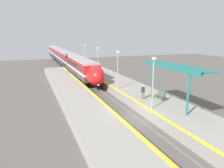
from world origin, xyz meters
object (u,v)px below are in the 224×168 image
object	(u,v)px
lamppost_near	(153,80)
lamppost_farthest	(85,55)
railway_signal	(67,64)
platform_bench	(161,96)
train	(64,57)
lamppost_mid	(118,67)
person_waiting	(143,92)
lamppost_far	(98,60)

from	to	relation	value
lamppost_near	lamppost_farthest	world-z (taller)	same
lamppost_farthest	railway_signal	bearing A→B (deg)	-143.21
platform_bench	train	bearing A→B (deg)	96.87
railway_signal	lamppost_near	distance (m)	24.10
lamppost_mid	person_waiting	bearing A→B (deg)	-82.06
person_waiting	lamppost_farthest	bearing A→B (deg)	91.91
person_waiting	lamppost_farthest	size ratio (longest dim) A/B	0.31
lamppost_mid	lamppost_far	bearing A→B (deg)	90.00
lamppost_mid	lamppost_far	world-z (taller)	same
lamppost_near	lamppost_mid	xyz separation A→B (m)	(0.00, 8.98, 0.00)
railway_signal	person_waiting	bearing A→B (deg)	-75.75
platform_bench	railway_signal	bearing A→B (deg)	108.01
person_waiting	lamppost_near	bearing A→B (deg)	-103.41
train	lamppost_near	distance (m)	41.38
lamppost_farthest	platform_bench	bearing A→B (deg)	-84.09
platform_bench	lamppost_farthest	world-z (taller)	lamppost_farthest
lamppost_near	railway_signal	bearing A→B (deg)	100.49
lamppost_mid	platform_bench	bearing A→B (deg)	-68.96
railway_signal	lamppost_mid	xyz separation A→B (m)	(4.38, -14.69, 1.16)
person_waiting	lamppost_near	size ratio (longest dim) A/B	0.31
train	lamppost_far	bearing A→B (deg)	-84.74
platform_bench	lamppost_farthest	bearing A→B (deg)	95.91
railway_signal	lamppost_far	size ratio (longest dim) A/B	0.90
platform_bench	lamppost_farthest	size ratio (longest dim) A/B	0.31
train	lamppost_mid	xyz separation A→B (m)	(2.15, -32.31, 1.70)
platform_bench	lamppost_near	bearing A→B (deg)	-136.98
railway_signal	lamppost_farthest	distance (m)	5.59
train	lamppost_near	size ratio (longest dim) A/B	12.08
person_waiting	lamppost_far	bearing A→B (deg)	93.09
person_waiting	lamppost_far	size ratio (longest dim) A/B	0.31
lamppost_far	railway_signal	bearing A→B (deg)	127.52
lamppost_far	lamppost_farthest	size ratio (longest dim) A/B	1.00
lamppost_near	lamppost_far	size ratio (longest dim) A/B	1.00
train	person_waiting	bearing A→B (deg)	-85.58
train	lamppost_mid	world-z (taller)	lamppost_mid
lamppost_near	lamppost_mid	size ratio (longest dim) A/B	1.00
lamppost_far	lamppost_near	bearing A→B (deg)	-90.00
railway_signal	lamppost_farthest	size ratio (longest dim) A/B	0.90
person_waiting	lamppost_mid	world-z (taller)	lamppost_mid
person_waiting	railway_signal	distance (m)	21.03
platform_bench	person_waiting	distance (m)	2.02
lamppost_near	lamppost_mid	bearing A→B (deg)	90.00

